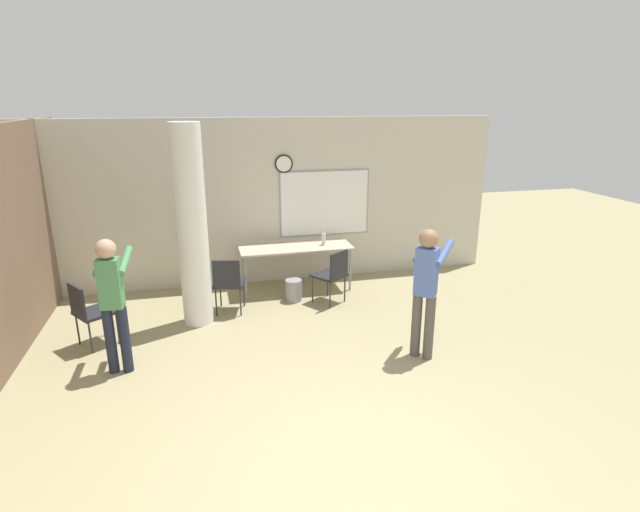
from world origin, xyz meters
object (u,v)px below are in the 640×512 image
(chair_table_left, at_px, (228,281))
(person_watching_back, at_px, (112,295))
(chair_table_right, at_px, (332,272))
(chair_by_left_wall, at_px, (89,310))
(folding_table, at_px, (296,249))
(bottle_on_table, at_px, (324,239))
(person_playing_side, at_px, (426,283))

(chair_table_left, relative_size, person_watching_back, 0.54)
(chair_table_right, bearing_deg, person_watching_back, -154.80)
(chair_by_left_wall, bearing_deg, folding_table, 25.65)
(bottle_on_table, bearing_deg, chair_table_left, -155.85)
(folding_table, distance_m, person_playing_side, 2.89)
(folding_table, bearing_deg, chair_by_left_wall, -154.35)
(chair_table_right, distance_m, person_playing_side, 2.06)
(chair_table_right, relative_size, person_playing_side, 0.53)
(person_watching_back, bearing_deg, person_playing_side, -8.09)
(folding_table, xyz_separation_m, person_playing_side, (1.08, -2.67, 0.27))
(person_watching_back, bearing_deg, chair_table_right, 25.20)
(chair_table_right, relative_size, chair_table_left, 1.00)
(chair_table_right, height_order, chair_by_left_wall, same)
(folding_table, bearing_deg, person_watching_back, -139.48)
(chair_by_left_wall, height_order, person_watching_back, person_watching_back)
(chair_table_left, bearing_deg, bottle_on_table, 24.15)
(person_playing_side, distance_m, person_watching_back, 3.64)
(bottle_on_table, distance_m, person_playing_side, 2.71)
(person_playing_side, height_order, person_watching_back, person_playing_side)
(bottle_on_table, height_order, chair_by_left_wall, bottle_on_table)
(folding_table, distance_m, person_watching_back, 3.33)
(bottle_on_table, distance_m, chair_by_left_wall, 3.72)
(folding_table, height_order, person_watching_back, person_watching_back)
(bottle_on_table, bearing_deg, folding_table, 176.05)
(bottle_on_table, distance_m, chair_table_left, 1.82)
(folding_table, height_order, chair_by_left_wall, chair_by_left_wall)
(person_playing_side, bearing_deg, chair_by_left_wall, 162.83)
(bottle_on_table, bearing_deg, chair_by_left_wall, -157.98)
(bottle_on_table, height_order, chair_table_right, bottle_on_table)
(bottle_on_table, xyz_separation_m, person_playing_side, (0.61, -2.64, 0.11))
(folding_table, height_order, person_playing_side, person_playing_side)
(chair_table_left, height_order, person_watching_back, person_watching_back)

